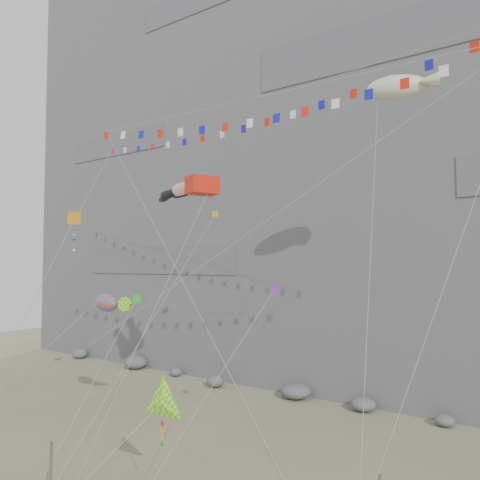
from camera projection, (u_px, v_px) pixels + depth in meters
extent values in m
plane|color=gray|center=(152.00, 469.00, 26.35)|extent=(120.00, 120.00, 0.00)
cube|color=slate|center=(357.00, 148.00, 53.79)|extent=(80.00, 28.00, 50.00)
cube|color=red|center=(202.00, 186.00, 30.99)|extent=(2.07, 2.35, 1.15)
cylinder|color=#FFBA9F|center=(184.00, 188.00, 32.12)|extent=(2.13, 1.55, 0.85)
sphere|color=black|center=(178.00, 190.00, 32.94)|extent=(0.78, 0.78, 0.78)
cone|color=black|center=(171.00, 193.00, 33.92)|extent=(2.42, 1.57, 0.80)
cube|color=black|center=(163.00, 199.00, 35.22)|extent=(0.83, 0.61, 0.28)
cylinder|color=#FFBA9F|center=(199.00, 190.00, 32.72)|extent=(2.13, 1.55, 0.85)
sphere|color=black|center=(192.00, 192.00, 33.55)|extent=(0.78, 0.78, 0.78)
cone|color=black|center=(186.00, 192.00, 34.53)|extent=(2.44, 1.57, 0.85)
cube|color=black|center=(177.00, 196.00, 35.85)|extent=(0.83, 0.61, 0.28)
cylinder|color=gray|center=(143.00, 322.00, 25.51)|extent=(0.03, 0.03, 20.33)
cylinder|color=gray|center=(112.00, 264.00, 32.18)|extent=(0.03, 0.03, 30.35)
cylinder|color=gray|center=(291.00, 280.00, 22.26)|extent=(0.03, 0.03, 23.82)
cylinder|color=gray|center=(24.00, 322.00, 32.91)|extent=(0.03, 0.03, 16.24)
cylinder|color=gray|center=(30.00, 367.00, 32.35)|extent=(0.03, 0.03, 13.62)
cylinder|color=gray|center=(94.00, 471.00, 20.16)|extent=(0.03, 0.03, 7.84)
cylinder|color=gray|center=(382.00, 269.00, 23.35)|extent=(0.03, 0.03, 25.36)
cylinder|color=gray|center=(149.00, 325.00, 29.19)|extent=(0.03, 0.03, 22.47)
cylinder|color=gray|center=(209.00, 392.00, 23.59)|extent=(0.03, 0.03, 13.50)
cylinder|color=gray|center=(91.00, 387.00, 26.30)|extent=(0.03, 0.03, 12.91)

